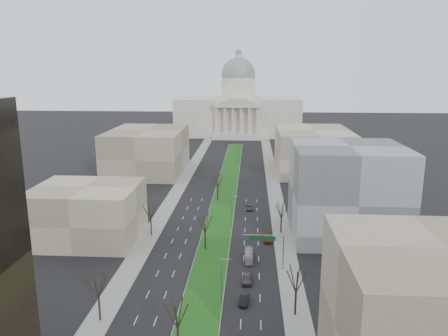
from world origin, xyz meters
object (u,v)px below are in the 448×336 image
at_px(car_black, 244,299).
at_px(car_grey_near, 247,278).
at_px(car_red, 268,238).
at_px(box_van, 249,255).
at_px(car_grey_far, 249,207).

bearing_deg(car_black, car_grey_near, 90.36).
xyz_separation_m(car_red, box_van, (-4.83, -11.45, 0.30)).
xyz_separation_m(car_grey_near, car_black, (-0.48, -8.25, -0.12)).
xyz_separation_m(car_red, car_grey_far, (-4.93, 25.26, -0.12)).
height_order(car_grey_near, car_red, car_grey_near).
relative_size(car_grey_far, box_van, 0.61).
height_order(car_grey_near, car_black, car_grey_near).
xyz_separation_m(car_grey_near, car_red, (5.05, 22.46, -0.08)).
height_order(car_black, car_red, car_red).
bearing_deg(car_black, car_grey_far, 93.10).
distance_m(car_grey_far, box_van, 36.72).
xyz_separation_m(car_grey_near, car_grey_far, (0.12, 47.72, -0.20)).
bearing_deg(box_van, car_grey_far, 88.70).
distance_m(car_grey_near, box_van, 11.01).
bearing_deg(car_black, car_red, 83.51).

